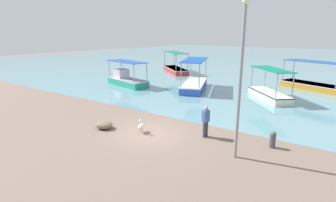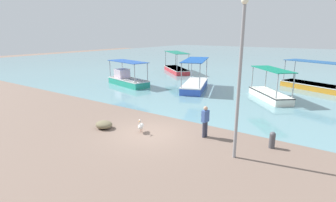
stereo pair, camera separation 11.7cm
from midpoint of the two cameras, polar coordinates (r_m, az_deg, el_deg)
ground at (r=14.51m, az=-4.05°, el=-7.09°), size 120.00×120.00×0.00m
harbor_water at (r=59.37m, az=26.34°, el=7.98°), size 110.00×90.00×0.00m
fishing_boat_outer at (r=25.62m, az=5.61°, el=3.74°), size 3.93×6.38×2.89m
fishing_boat_far_left at (r=29.19m, az=28.66°, el=3.26°), size 6.03×4.03×2.71m
fishing_boat_near_left at (r=36.73m, az=1.50°, el=7.07°), size 6.21×5.73×2.77m
fishing_boat_near_right at (r=23.28m, az=21.04°, el=1.59°), size 4.36×4.65×2.52m
fishing_boat_center at (r=27.93m, az=-9.13°, el=4.69°), size 5.53×3.02×2.51m
pelican at (r=14.59m, az=-6.07°, el=-5.43°), size 0.48×0.77×0.80m
lamp_post at (r=11.18m, az=15.25°, el=5.62°), size 0.28×0.28×6.68m
mooring_bollard at (r=13.59m, az=21.62°, el=-7.71°), size 0.29×0.29×0.81m
fisherman_standing at (r=13.87m, az=7.98°, el=-4.24°), size 0.30×0.44×1.69m
net_pile at (r=15.61m, az=-13.92°, el=-5.05°), size 1.04×0.88×0.44m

